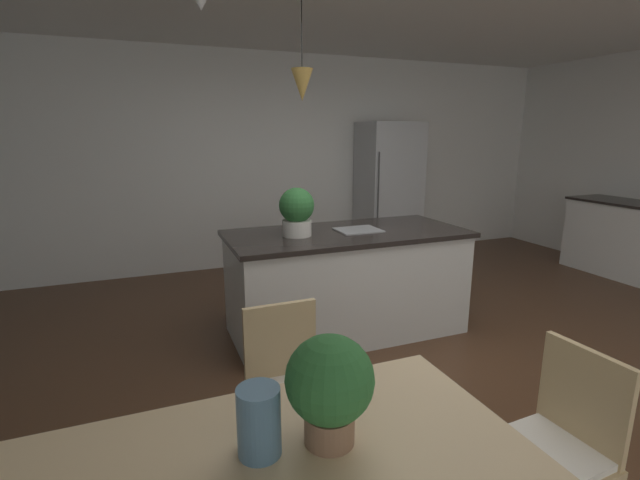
{
  "coord_description": "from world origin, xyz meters",
  "views": [
    {
      "loc": [
        -1.74,
        -2.51,
        1.7
      ],
      "look_at": [
        -0.64,
        0.26,
        1.0
      ],
      "focal_mm": 25.28,
      "sensor_mm": 36.0,
      "label": 1
    }
  ],
  "objects_px": {
    "chair_kitchen_end": "(555,446)",
    "kitchen_island": "(346,281)",
    "chair_far_right": "(289,388)",
    "potted_plant_on_island": "(297,211)",
    "vase_on_dining_table": "(259,421)",
    "potted_plant_on_table": "(330,384)",
    "refrigerator": "(388,192)"
  },
  "relations": [
    {
      "from": "chair_kitchen_end",
      "to": "kitchen_island",
      "type": "xyz_separation_m",
      "value": [
        0.11,
        2.25,
        -0.01
      ]
    },
    {
      "from": "chair_far_right",
      "to": "potted_plant_on_island",
      "type": "height_order",
      "value": "potted_plant_on_island"
    },
    {
      "from": "chair_kitchen_end",
      "to": "vase_on_dining_table",
      "type": "bearing_deg",
      "value": 176.44
    },
    {
      "from": "chair_kitchen_end",
      "to": "chair_far_right",
      "type": "xyz_separation_m",
      "value": [
        -0.87,
        0.8,
        0.0
      ]
    },
    {
      "from": "potted_plant_on_island",
      "to": "potted_plant_on_table",
      "type": "relative_size",
      "value": 1.08
    },
    {
      "from": "potted_plant_on_table",
      "to": "chair_kitchen_end",
      "type": "bearing_deg",
      "value": -2.73
    },
    {
      "from": "kitchen_island",
      "to": "potted_plant_on_island",
      "type": "relative_size",
      "value": 5.18
    },
    {
      "from": "potted_plant_on_table",
      "to": "vase_on_dining_table",
      "type": "height_order",
      "value": "potted_plant_on_table"
    },
    {
      "from": "chair_kitchen_end",
      "to": "refrigerator",
      "type": "relative_size",
      "value": 0.47
    },
    {
      "from": "chair_far_right",
      "to": "refrigerator",
      "type": "bearing_deg",
      "value": 53.71
    },
    {
      "from": "vase_on_dining_table",
      "to": "kitchen_island",
      "type": "bearing_deg",
      "value": 59.01
    },
    {
      "from": "potted_plant_on_island",
      "to": "vase_on_dining_table",
      "type": "relative_size",
      "value": 1.76
    },
    {
      "from": "potted_plant_on_island",
      "to": "potted_plant_on_table",
      "type": "distance_m",
      "value": 2.3
    },
    {
      "from": "chair_kitchen_end",
      "to": "refrigerator",
      "type": "xyz_separation_m",
      "value": [
        1.66,
        4.26,
        0.45
      ]
    },
    {
      "from": "refrigerator",
      "to": "vase_on_dining_table",
      "type": "distance_m",
      "value": 5.07
    },
    {
      "from": "chair_far_right",
      "to": "chair_kitchen_end",
      "type": "bearing_deg",
      "value": -42.7
    },
    {
      "from": "potted_plant_on_table",
      "to": "vase_on_dining_table",
      "type": "xyz_separation_m",
      "value": [
        -0.22,
        0.03,
        -0.09
      ]
    },
    {
      "from": "chair_kitchen_end",
      "to": "potted_plant_on_island",
      "type": "distance_m",
      "value": 2.36
    },
    {
      "from": "chair_kitchen_end",
      "to": "chair_far_right",
      "type": "relative_size",
      "value": 1.0
    },
    {
      "from": "kitchen_island",
      "to": "vase_on_dining_table",
      "type": "distance_m",
      "value": 2.57
    },
    {
      "from": "chair_kitchen_end",
      "to": "kitchen_island",
      "type": "distance_m",
      "value": 2.25
    },
    {
      "from": "chair_far_right",
      "to": "potted_plant_on_island",
      "type": "distance_m",
      "value": 1.67
    },
    {
      "from": "chair_kitchen_end",
      "to": "potted_plant_on_table",
      "type": "bearing_deg",
      "value": 177.27
    },
    {
      "from": "chair_kitchen_end",
      "to": "potted_plant_on_island",
      "type": "height_order",
      "value": "potted_plant_on_island"
    },
    {
      "from": "chair_far_right",
      "to": "potted_plant_on_table",
      "type": "xyz_separation_m",
      "value": [
        -0.1,
        -0.76,
        0.47
      ]
    },
    {
      "from": "chair_kitchen_end",
      "to": "potted_plant_on_island",
      "type": "bearing_deg",
      "value": 98.43
    },
    {
      "from": "kitchen_island",
      "to": "potted_plant_on_table",
      "type": "relative_size",
      "value": 5.58
    },
    {
      "from": "vase_on_dining_table",
      "to": "potted_plant_on_island",
      "type": "bearing_deg",
      "value": 68.42
    },
    {
      "from": "kitchen_island",
      "to": "chair_far_right",
      "type": "bearing_deg",
      "value": -124.22
    },
    {
      "from": "vase_on_dining_table",
      "to": "refrigerator",
      "type": "bearing_deg",
      "value": 55.65
    },
    {
      "from": "chair_kitchen_end",
      "to": "chair_far_right",
      "type": "bearing_deg",
      "value": 137.3
    },
    {
      "from": "potted_plant_on_island",
      "to": "chair_far_right",
      "type": "bearing_deg",
      "value": -110.38
    }
  ]
}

